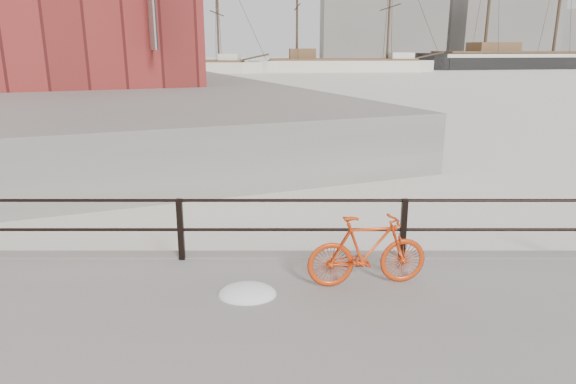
% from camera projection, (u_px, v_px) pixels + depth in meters
% --- Properties ---
extents(far_quay, '(78.44, 148.07, 1.80)m').
position_uv_depth(far_quay, '(59.00, 66.00, 77.48)').
color(far_quay, gray).
rests_on(far_quay, ground).
extents(bicycle, '(1.73, 0.50, 1.03)m').
position_uv_depth(bicycle, '(367.00, 251.00, 7.18)').
color(bicycle, red).
rests_on(bicycle, promenade).
extents(barque_black, '(62.16, 30.18, 33.74)m').
position_uv_depth(barque_black, '(551.00, 68.00, 92.98)').
color(barque_black, black).
rests_on(barque_black, ground).
extents(schooner_mid, '(31.88, 14.68, 22.29)m').
position_uv_depth(schooner_mid, '(342.00, 71.00, 80.89)').
color(schooner_mid, silver).
rests_on(schooner_mid, ground).
extents(schooner_left, '(26.27, 12.63, 19.52)m').
position_uv_depth(schooner_left, '(181.00, 73.00, 77.09)').
color(schooner_left, beige).
rests_on(schooner_left, ground).
extents(workboat_near, '(13.11, 4.53, 7.00)m').
position_uv_depth(workboat_near, '(58.00, 100.00, 36.51)').
color(workboat_near, black).
rests_on(workboat_near, ground).
extents(workboat_far, '(9.41, 9.28, 7.00)m').
position_uv_depth(workboat_far, '(50.00, 89.00, 46.00)').
color(workboat_far, black).
rests_on(workboat_far, ground).
extents(apartment_brick, '(27.87, 22.90, 21.20)m').
position_uv_depth(apartment_brick, '(46.00, 3.00, 104.87)').
color(apartment_brick, brown).
rests_on(apartment_brick, far_quay).
extents(industrial_west, '(32.00, 18.00, 18.00)m').
position_uv_depth(industrial_west, '(380.00, 27.00, 140.74)').
color(industrial_west, gray).
rests_on(industrial_west, ground).
extents(industrial_mid, '(26.00, 20.00, 24.00)m').
position_uv_depth(industrial_mid, '(501.00, 17.00, 144.74)').
color(industrial_mid, gray).
rests_on(industrial_mid, ground).
extents(industrial_east, '(20.00, 16.00, 14.00)m').
position_uv_depth(industrial_east, '(571.00, 36.00, 150.91)').
color(industrial_east, gray).
rests_on(industrial_east, ground).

